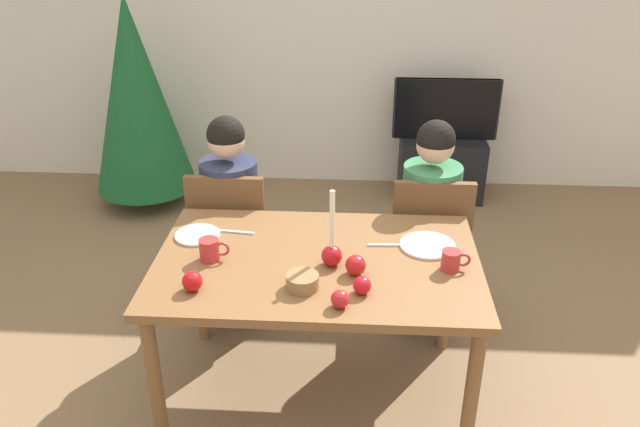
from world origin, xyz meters
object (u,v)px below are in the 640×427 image
at_px(tv_stand, 441,167).
at_px(candle_centerpiece, 332,251).
at_px(apple_by_left_plate, 340,299).
at_px(apple_by_right_mug, 192,281).
at_px(bowl_walnuts, 302,281).
at_px(plate_left, 198,235).
at_px(christmas_tree, 136,95).
at_px(apple_near_candle, 362,285).
at_px(apple_far_edge, 356,265).
at_px(person_left_child, 232,224).
at_px(chair_left, 232,236).
at_px(person_right_child, 428,229).
at_px(mug_right, 452,260).
at_px(dining_table, 317,276).
at_px(tv, 446,109).
at_px(chair_right, 428,242).
at_px(plate_right, 428,245).
at_px(mug_left, 210,250).

bearing_deg(tv_stand, candle_centerpiece, -107.90).
height_order(apple_by_left_plate, apple_by_right_mug, apple_by_right_mug).
bearing_deg(bowl_walnuts, plate_left, 142.64).
relative_size(christmas_tree, apple_near_candle, 22.25).
bearing_deg(bowl_walnuts, christmas_tree, 121.70).
bearing_deg(apple_by_left_plate, apple_far_edge, 76.58).
height_order(christmas_tree, plate_left, christmas_tree).
xyz_separation_m(person_left_child, christmas_tree, (-0.95, 1.41, 0.28)).
bearing_deg(apple_near_candle, chair_left, 129.05).
bearing_deg(person_right_child, mug_right, -88.51).
relative_size(chair_left, tv_stand, 1.41).
distance_m(dining_table, candle_centerpiece, 0.17).
bearing_deg(plate_left, apple_by_left_plate, -37.61).
bearing_deg(person_left_child, mug_right, -32.87).
height_order(person_right_child, plate_left, person_right_child).
xyz_separation_m(person_right_child, mug_right, (0.02, -0.69, 0.22)).
bearing_deg(apple_by_right_mug, christmas_tree, 112.75).
distance_m(person_left_child, tv, 2.13).
height_order(chair_right, apple_by_left_plate, chair_right).
xyz_separation_m(plate_right, bowl_walnuts, (-0.53, -0.36, 0.02)).
bearing_deg(mug_left, chair_left, 93.99).
relative_size(bowl_walnuts, apple_by_right_mug, 1.62).
distance_m(dining_table, apple_near_candle, 0.34).
distance_m(tv, apple_far_edge, 2.50).
xyz_separation_m(candle_centerpiece, apple_by_right_mug, (-0.54, -0.22, -0.03)).
xyz_separation_m(dining_table, chair_left, (-0.50, 0.61, -0.15)).
bearing_deg(apple_by_right_mug, bowl_walnuts, 5.61).
height_order(chair_right, person_right_child, person_right_child).
bearing_deg(chair_left, apple_by_left_plate, -57.37).
bearing_deg(tv, apple_by_right_mug, -116.83).
distance_m(chair_left, tv, 2.16).
height_order(chair_right, christmas_tree, christmas_tree).
relative_size(tv, apple_near_candle, 10.69).
relative_size(dining_table, tv_stand, 2.19).
bearing_deg(apple_by_left_plate, candle_centerpiece, 98.40).
distance_m(chair_left, mug_right, 1.28).
bearing_deg(apple_by_right_mug, tv, 63.17).
bearing_deg(christmas_tree, candle_centerpiece, -54.11).
xyz_separation_m(tv_stand, apple_near_candle, (-0.63, -2.55, 0.55)).
xyz_separation_m(chair_right, plate_right, (-0.06, -0.47, 0.24)).
height_order(dining_table, apple_far_edge, apple_far_edge).
distance_m(dining_table, person_right_child, 0.85).
xyz_separation_m(candle_centerpiece, plate_left, (-0.63, 0.21, -0.06)).
distance_m(plate_right, bowl_walnuts, 0.64).
xyz_separation_m(person_right_child, plate_left, (-1.11, -0.47, 0.19)).
distance_m(bowl_walnuts, apple_by_left_plate, 0.20).
distance_m(christmas_tree, mug_left, 2.30).
distance_m(chair_left, apple_near_candle, 1.14).
height_order(chair_left, mug_right, chair_left).
bearing_deg(chair_right, plate_left, -158.54).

